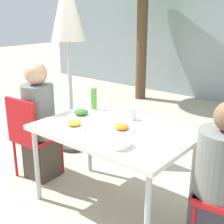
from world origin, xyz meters
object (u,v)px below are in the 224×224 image
(closed_umbrella, at_px, (67,15))
(drinking_cup, at_px, (132,114))
(person_left, at_px, (40,124))
(bottle, at_px, (94,98))
(chair_left, at_px, (31,132))
(salad_bowl, at_px, (118,142))
(person_right, at_px, (221,184))

(closed_umbrella, bearing_deg, drinking_cup, -16.86)
(person_left, relative_size, bottle, 5.24)
(person_left, xyz_separation_m, drinking_cup, (0.88, 0.35, 0.20))
(chair_left, bearing_deg, bottle, 41.65)
(bottle, height_order, salad_bowl, bottle)
(drinking_cup, relative_size, salad_bowl, 0.53)
(bottle, bearing_deg, closed_umbrella, 154.13)
(person_left, bearing_deg, chair_left, -121.94)
(person_left, height_order, salad_bowl, person_left)
(bottle, relative_size, salad_bowl, 1.17)
(person_right, bearing_deg, chair_left, 0.65)
(drinking_cup, height_order, salad_bowl, drinking_cup)
(chair_left, distance_m, person_left, 0.12)
(bottle, distance_m, drinking_cup, 0.48)
(chair_left, height_order, bottle, bottle)
(drinking_cup, bearing_deg, salad_bowl, -64.09)
(person_left, bearing_deg, closed_umbrella, 108.70)
(person_left, bearing_deg, salad_bowl, -12.28)
(chair_left, relative_size, drinking_cup, 8.30)
(person_left, distance_m, closed_umbrella, 1.28)
(person_left, bearing_deg, drinking_cup, 18.38)
(person_left, relative_size, salad_bowl, 6.14)
(closed_umbrella, bearing_deg, salad_bowl, -31.92)
(chair_left, height_order, salad_bowl, chair_left)
(drinking_cup, bearing_deg, bottle, 177.67)
(closed_umbrella, height_order, salad_bowl, closed_umbrella)
(person_left, distance_m, drinking_cup, 0.97)
(person_right, distance_m, salad_bowl, 0.78)
(person_right, distance_m, drinking_cup, 0.97)
(closed_umbrella, xyz_separation_m, salad_bowl, (1.42, -0.88, -0.86))
(person_right, xyz_separation_m, bottle, (-1.39, 0.21, 0.33))
(bottle, distance_m, salad_bowl, 0.92)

